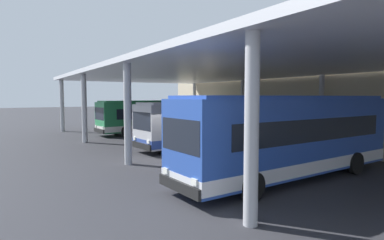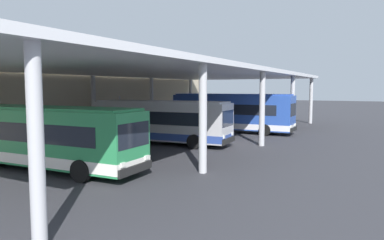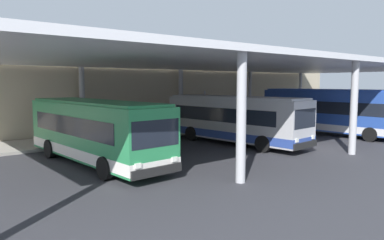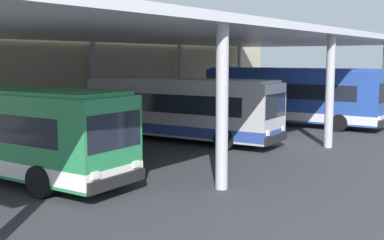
% 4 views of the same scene
% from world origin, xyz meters
% --- Properties ---
extents(ground_plane, '(200.00, 200.00, 0.00)m').
position_xyz_m(ground_plane, '(0.00, 0.00, 0.00)').
color(ground_plane, '#333338').
extents(platform_kerb, '(42.00, 4.50, 0.18)m').
position_xyz_m(platform_kerb, '(0.00, 11.75, 0.09)').
color(platform_kerb, '#A39E93').
rests_on(platform_kerb, ground).
extents(station_building_facade, '(48.00, 1.60, 7.24)m').
position_xyz_m(station_building_facade, '(0.00, 15.00, 3.62)').
color(station_building_facade, '#C1B293').
rests_on(station_building_facade, ground).
extents(canopy_shelter, '(40.00, 17.00, 5.55)m').
position_xyz_m(canopy_shelter, '(0.00, 5.50, 5.29)').
color(canopy_shelter, silver).
rests_on(canopy_shelter, ground).
extents(bus_nearest_bay, '(3.07, 10.64, 3.17)m').
position_xyz_m(bus_nearest_bay, '(-12.31, 4.63, 1.66)').
color(bus_nearest_bay, '#28844C').
rests_on(bus_nearest_bay, ground).
extents(bus_second_bay, '(3.28, 10.68, 3.17)m').
position_xyz_m(bus_second_bay, '(-2.55, 4.36, 1.66)').
color(bus_second_bay, '#B7B7BC').
rests_on(bus_second_bay, ground).
extents(bus_middle_bay, '(2.98, 11.41, 3.57)m').
position_xyz_m(bus_middle_bay, '(6.40, 2.41, 1.84)').
color(bus_middle_bay, '#284CA8').
rests_on(bus_middle_bay, ground).
extents(bench_waiting, '(1.80, 0.45, 0.92)m').
position_xyz_m(bench_waiting, '(-2.69, 11.82, 0.66)').
color(bench_waiting, '#383D47').
rests_on(bench_waiting, platform_kerb).
extents(banner_sign, '(0.70, 0.12, 3.20)m').
position_xyz_m(banner_sign, '(0.65, 10.94, 1.98)').
color(banner_sign, '#B2B2B7').
rests_on(banner_sign, platform_kerb).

